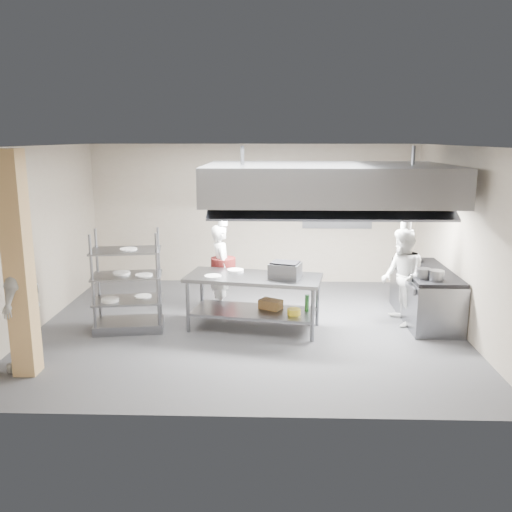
{
  "coord_description": "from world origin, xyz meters",
  "views": [
    {
      "loc": [
        0.42,
        -8.66,
        3.14
      ],
      "look_at": [
        0.13,
        0.2,
        1.19
      ],
      "focal_mm": 38.0,
      "sensor_mm": 36.0,
      "label": 1
    }
  ],
  "objects_px": {
    "island": "(254,302)",
    "stockpot": "(424,273)",
    "pass_rack": "(127,281)",
    "chef_head": "(221,268)",
    "cooking_range": "(425,296)",
    "chef_plating": "(22,301)",
    "chef_line": "(402,277)",
    "griddle": "(285,270)"
  },
  "relations": [
    {
      "from": "island",
      "to": "stockpot",
      "type": "xyz_separation_m",
      "value": [
        2.76,
        -0.03,
        0.53
      ]
    },
    {
      "from": "pass_rack",
      "to": "cooking_range",
      "type": "xyz_separation_m",
      "value": [
        5.05,
        0.67,
        -0.41
      ]
    },
    {
      "from": "cooking_range",
      "to": "griddle",
      "type": "distance_m",
      "value": 2.62
    },
    {
      "from": "chef_line",
      "to": "chef_head",
      "type": "bearing_deg",
      "value": -106.13
    },
    {
      "from": "pass_rack",
      "to": "cooking_range",
      "type": "distance_m",
      "value": 5.11
    },
    {
      "from": "griddle",
      "to": "stockpot",
      "type": "distance_m",
      "value": 2.25
    },
    {
      "from": "pass_rack",
      "to": "chef_line",
      "type": "height_order",
      "value": "pass_rack"
    },
    {
      "from": "cooking_range",
      "to": "chef_plating",
      "type": "bearing_deg",
      "value": -160.06
    },
    {
      "from": "chef_head",
      "to": "stockpot",
      "type": "relative_size",
      "value": 6.86
    },
    {
      "from": "chef_plating",
      "to": "griddle",
      "type": "bearing_deg",
      "value": 107.77
    },
    {
      "from": "pass_rack",
      "to": "chef_plating",
      "type": "relative_size",
      "value": 0.87
    },
    {
      "from": "griddle",
      "to": "chef_line",
      "type": "bearing_deg",
      "value": 28.76
    },
    {
      "from": "chef_line",
      "to": "stockpot",
      "type": "xyz_separation_m",
      "value": [
        0.26,
        -0.34,
        0.15
      ]
    },
    {
      "from": "cooking_range",
      "to": "chef_head",
      "type": "relative_size",
      "value": 1.24
    },
    {
      "from": "island",
      "to": "griddle",
      "type": "distance_m",
      "value": 0.77
    },
    {
      "from": "pass_rack",
      "to": "chef_head",
      "type": "height_order",
      "value": "pass_rack"
    },
    {
      "from": "griddle",
      "to": "chef_head",
      "type": "bearing_deg",
      "value": 155.49
    },
    {
      "from": "island",
      "to": "stockpot",
      "type": "bearing_deg",
      "value": 9.71
    },
    {
      "from": "pass_rack",
      "to": "chef_line",
      "type": "xyz_separation_m",
      "value": [
        4.57,
        0.42,
        -0.01
      ]
    },
    {
      "from": "chef_line",
      "to": "chef_plating",
      "type": "xyz_separation_m",
      "value": [
        -5.6,
        -1.96,
        0.13
      ]
    },
    {
      "from": "island",
      "to": "griddle",
      "type": "relative_size",
      "value": 4.56
    },
    {
      "from": "pass_rack",
      "to": "chef_line",
      "type": "relative_size",
      "value": 1.01
    },
    {
      "from": "island",
      "to": "chef_head",
      "type": "bearing_deg",
      "value": 133.93
    },
    {
      "from": "cooking_range",
      "to": "griddle",
      "type": "height_order",
      "value": "griddle"
    },
    {
      "from": "island",
      "to": "chef_head",
      "type": "height_order",
      "value": "chef_head"
    },
    {
      "from": "griddle",
      "to": "stockpot",
      "type": "xyz_separation_m",
      "value": [
        2.24,
        0.06,
        -0.05
      ]
    },
    {
      "from": "stockpot",
      "to": "chef_head",
      "type": "bearing_deg",
      "value": 164.18
    },
    {
      "from": "island",
      "to": "chef_line",
      "type": "bearing_deg",
      "value": 17.48
    },
    {
      "from": "island",
      "to": "griddle",
      "type": "bearing_deg",
      "value": 0.98
    },
    {
      "from": "chef_head",
      "to": "chef_line",
      "type": "bearing_deg",
      "value": -114.79
    },
    {
      "from": "chef_head",
      "to": "chef_plating",
      "type": "height_order",
      "value": "chef_plating"
    },
    {
      "from": "cooking_range",
      "to": "chef_line",
      "type": "xyz_separation_m",
      "value": [
        -0.48,
        -0.24,
        0.41
      ]
    },
    {
      "from": "chef_plating",
      "to": "pass_rack",
      "type": "bearing_deg",
      "value": 140.52
    },
    {
      "from": "chef_line",
      "to": "griddle",
      "type": "height_order",
      "value": "chef_line"
    },
    {
      "from": "island",
      "to": "griddle",
      "type": "xyz_separation_m",
      "value": [
        0.51,
        -0.08,
        0.57
      ]
    },
    {
      "from": "island",
      "to": "pass_rack",
      "type": "height_order",
      "value": "pass_rack"
    },
    {
      "from": "pass_rack",
      "to": "chef_plating",
      "type": "xyz_separation_m",
      "value": [
        -1.03,
        -1.54,
        0.13
      ]
    },
    {
      "from": "island",
      "to": "stockpot",
      "type": "relative_size",
      "value": 9.4
    },
    {
      "from": "chef_head",
      "to": "chef_line",
      "type": "xyz_separation_m",
      "value": [
        3.12,
        -0.61,
        0.03
      ]
    },
    {
      "from": "chef_head",
      "to": "stockpot",
      "type": "xyz_separation_m",
      "value": [
        3.38,
        -0.96,
        0.18
      ]
    },
    {
      "from": "cooking_range",
      "to": "chef_head",
      "type": "height_order",
      "value": "chef_head"
    },
    {
      "from": "island",
      "to": "cooking_range",
      "type": "distance_m",
      "value": 3.03
    }
  ]
}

